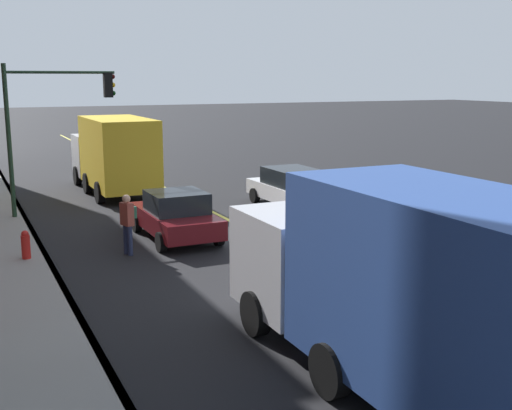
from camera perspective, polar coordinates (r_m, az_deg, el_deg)
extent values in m
plane|color=black|center=(21.80, -1.20, -2.01)|extent=(200.00, 200.00, 0.00)
cube|color=slate|center=(20.08, -18.76, -3.55)|extent=(80.00, 0.16, 0.15)
cube|color=#D8CC4C|center=(21.79, -1.20, -1.99)|extent=(80.00, 0.16, 0.01)
cube|color=silver|center=(25.08, 3.22, 1.14)|extent=(4.61, 1.84, 0.60)
cube|color=black|center=(24.93, 3.29, 2.54)|extent=(2.37, 1.69, 0.65)
cylinder|color=black|center=(24.29, 6.79, 0.02)|extent=(0.60, 0.22, 0.60)
cylinder|color=black|center=(23.40, 3.06, -0.34)|extent=(0.60, 0.22, 0.60)
cylinder|color=black|center=(26.87, 3.35, 1.17)|extent=(0.60, 0.22, 0.60)
cylinder|color=black|center=(26.07, -0.12, 0.87)|extent=(0.60, 0.22, 0.60)
cube|color=#591116|center=(20.34, -7.20, -1.35)|extent=(4.16, 1.84, 0.59)
cube|color=black|center=(20.07, -7.11, 0.28)|extent=(1.77, 1.70, 0.64)
cylinder|color=black|center=(21.44, -10.63, -1.60)|extent=(0.60, 0.22, 0.60)
cylinder|color=black|center=(21.95, -6.07, -1.17)|extent=(0.60, 0.22, 0.60)
cylinder|color=black|center=(18.87, -8.47, -3.30)|extent=(0.60, 0.22, 0.60)
cylinder|color=black|center=(19.44, -3.38, -2.75)|extent=(0.60, 0.22, 0.60)
cube|color=silver|center=(12.95, 4.63, -4.79)|extent=(2.33, 2.44, 1.96)
cube|color=#2D4C93|center=(9.55, 17.58, -7.96)|extent=(5.84, 2.44, 2.99)
cylinder|color=black|center=(12.75, -0.06, -9.66)|extent=(0.90, 0.28, 0.90)
cylinder|color=black|center=(13.85, 8.80, -8.07)|extent=(0.90, 0.28, 0.90)
cylinder|color=black|center=(10.51, 6.63, -14.49)|extent=(0.90, 0.28, 0.90)
cylinder|color=black|center=(11.82, 16.51, -11.88)|extent=(0.90, 0.28, 0.90)
cube|color=silver|center=(31.61, -13.75, 4.41)|extent=(2.06, 2.38, 1.91)
cube|color=gold|center=(27.91, -12.20, 4.64)|extent=(5.14, 2.38, 2.91)
cylinder|color=black|center=(31.53, -15.69, 2.54)|extent=(0.90, 0.28, 0.90)
cylinder|color=black|center=(31.98, -11.67, 2.85)|extent=(0.90, 0.28, 0.90)
cylinder|color=black|center=(26.63, -13.81, 1.10)|extent=(0.90, 0.28, 0.90)
cylinder|color=black|center=(27.17, -9.12, 1.48)|extent=(0.90, 0.28, 0.90)
cylinder|color=black|center=(29.13, -14.85, 1.90)|extent=(0.90, 0.28, 0.90)
cylinder|color=black|center=(29.62, -10.52, 2.23)|extent=(0.90, 0.28, 0.90)
cylinder|color=#262D4C|center=(18.62, -11.20, -3.15)|extent=(0.18, 0.18, 0.87)
cylinder|color=#262D4C|center=(18.81, -11.58, -3.02)|extent=(0.18, 0.18, 0.87)
cube|color=#993F33|center=(18.55, -11.48, -0.80)|extent=(0.47, 0.34, 0.65)
sphere|color=tan|center=(18.46, -11.53, 0.55)|extent=(0.24, 0.24, 0.24)
cube|color=#26593F|center=(18.63, -11.04, -0.63)|extent=(0.30, 0.23, 0.34)
cylinder|color=#1E3823|center=(23.95, -21.21, 5.13)|extent=(0.16, 0.16, 5.51)
cylinder|color=#1E3823|center=(24.06, -17.06, 11.29)|extent=(0.10, 3.79, 0.10)
cube|color=black|center=(24.36, -13.11, 10.42)|extent=(0.28, 0.30, 0.90)
sphere|color=#360605|center=(24.40, -12.72, 11.14)|extent=(0.18, 0.18, 0.18)
sphere|color=gold|center=(24.40, -12.69, 10.44)|extent=(0.18, 0.18, 0.18)
sphere|color=black|center=(24.41, -12.66, 9.73)|extent=(0.18, 0.18, 0.18)
cylinder|color=red|center=(18.57, -19.89, -3.77)|extent=(0.24, 0.24, 0.80)
sphere|color=red|center=(18.47, -19.98, -2.45)|extent=(0.20, 0.20, 0.20)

